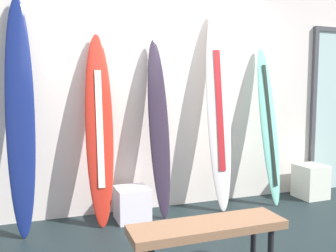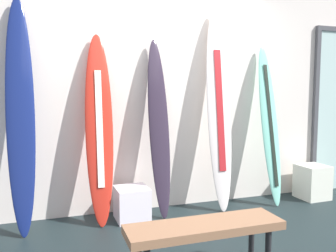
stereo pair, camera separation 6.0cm
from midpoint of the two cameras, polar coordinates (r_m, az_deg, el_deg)
wall_back at (r=4.05m, az=-2.26°, el=6.44°), size 7.20×0.20×2.80m
surfboard_navy at (r=3.53m, az=-23.57°, el=1.44°), size 0.28×0.45×2.26m
surfboard_crimson at (r=3.58m, az=-11.68°, el=-0.63°), size 0.30×0.44×1.94m
surfboard_charcoal at (r=3.73m, az=-1.94°, el=-0.56°), size 0.25×0.40×1.92m
surfboard_ivory at (r=3.99m, az=7.89°, el=2.38°), size 0.30×0.41×2.27m
surfboard_seafoam at (r=4.34m, az=15.82°, el=0.21°), size 0.24×0.44×1.90m
display_block_left at (r=3.75m, az=-6.39°, el=-12.57°), size 0.34×0.34×0.34m
display_block_center at (r=4.81m, az=22.06°, el=-8.40°), size 0.35×0.35×0.42m
bench at (r=2.54m, az=5.86°, el=-16.71°), size 1.12×0.31×0.43m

